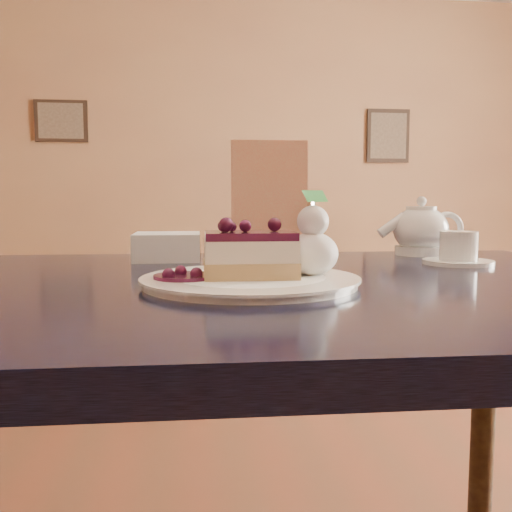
{
  "coord_description": "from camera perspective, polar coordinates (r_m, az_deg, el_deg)",
  "views": [
    {
      "loc": [
        -0.32,
        -0.86,
        0.95
      ],
      "look_at": [
        -0.22,
        -0.12,
        0.88
      ],
      "focal_mm": 40.0,
      "sensor_mm": 36.0,
      "label": 1
    }
  ],
  "objects": [
    {
      "name": "berry_sauce",
      "position": [
        0.81,
        -7.15,
        -2.07
      ],
      "size": [
        0.09,
        0.09,
        0.01
      ],
      "primitive_type": "cylinder",
      "color": "#481030",
      "rests_on": "dessert_plate"
    },
    {
      "name": "main_table",
      "position": [
        0.9,
        -0.92,
        -7.92
      ],
      "size": [
        1.34,
        0.91,
        0.83
      ],
      "rotation": [
        0.0,
        0.0,
        -0.02
      ],
      "color": "black",
      "rests_on": "ground"
    },
    {
      "name": "cheesecake_slice",
      "position": [
        0.82,
        -0.6,
        0.11
      ],
      "size": [
        0.13,
        0.1,
        0.07
      ],
      "rotation": [
        0.0,
        0.0,
        -0.02
      ],
      "color": "tan",
      "rests_on": "dessert_plate"
    },
    {
      "name": "sugar_shaker",
      "position": [
        1.23,
        4.49,
        2.81
      ],
      "size": [
        0.07,
        0.07,
        0.12
      ],
      "color": "white",
      "rests_on": "main_table"
    },
    {
      "name": "dessert_plate",
      "position": [
        0.82,
        -0.6,
        -2.56
      ],
      "size": [
        0.31,
        0.31,
        0.01
      ],
      "primitive_type": "cylinder",
      "color": "white",
      "rests_on": "main_table"
    },
    {
      "name": "napkin_stack",
      "position": [
        1.18,
        -8.86,
        0.95
      ],
      "size": [
        0.13,
        0.13,
        0.06
      ],
      "primitive_type": "cube",
      "rotation": [
        0.0,
        0.0,
        -0.02
      ],
      "color": "white",
      "rests_on": "main_table"
    },
    {
      "name": "menu_card",
      "position": [
        1.18,
        1.31,
        5.58
      ],
      "size": [
        0.15,
        0.04,
        0.24
      ],
      "primitive_type": "cube",
      "rotation": [
        0.0,
        0.0,
        -0.02
      ],
      "color": "beige",
      "rests_on": "main_table"
    },
    {
      "name": "whipped_cream",
      "position": [
        0.84,
        5.68,
        0.24
      ],
      "size": [
        0.08,
        0.08,
        0.07
      ],
      "color": "white",
      "rests_on": "dessert_plate"
    },
    {
      "name": "tea_set",
      "position": [
        1.28,
        16.73,
        2.06
      ],
      "size": [
        0.18,
        0.31,
        0.12
      ],
      "color": "white",
      "rests_on": "main_table"
    }
  ]
}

